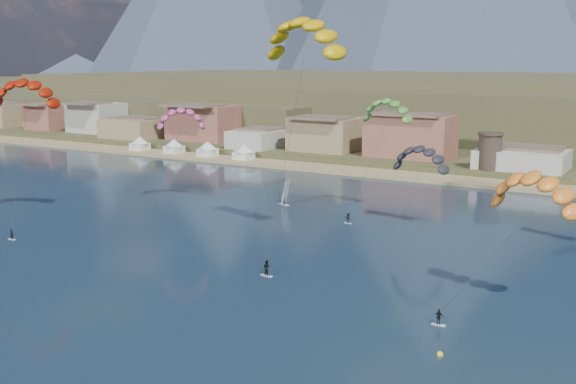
{
  "coord_description": "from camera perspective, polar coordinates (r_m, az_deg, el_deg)",
  "views": [
    {
      "loc": [
        44.4,
        -42.41,
        26.97
      ],
      "look_at": [
        0.0,
        32.0,
        10.0
      ],
      "focal_mm": 42.39,
      "sensor_mm": 36.0,
      "label": 1
    }
  ],
  "objects": [
    {
      "name": "buoy",
      "position": [
        66.16,
        12.63,
        -13.16
      ],
      "size": [
        0.63,
        0.63,
        0.63
      ],
      "color": "#FDF21A",
      "rests_on": "ground"
    },
    {
      "name": "windsurfer",
      "position": [
        127.75,
        -0.3,
        -0.42
      ],
      "size": [
        2.85,
        3.05,
        4.73
      ],
      "color": "silver",
      "rests_on": "ground"
    },
    {
      "name": "distant_kite_pink",
      "position": [
        127.26,
        -8.97,
        6.4
      ],
      "size": [
        9.43,
        8.72,
        19.87
      ],
      "color": "#262626",
      "rests_on": "ground"
    },
    {
      "name": "distant_kite_dark",
      "position": [
        111.35,
        11.07,
        3.11
      ],
      "size": [
        10.15,
        6.34,
        15.49
      ],
      "color": "#262626",
      "rests_on": "ground"
    },
    {
      "name": "kitesurfer_yellow",
      "position": [
        95.39,
        1.39,
        13.2
      ],
      "size": [
        14.06,
        18.1,
        34.36
      ],
      "color": "silver",
      "rests_on": "ground"
    },
    {
      "name": "town",
      "position": [
        185.78,
        3.65,
        5.2
      ],
      "size": [
        400.0,
        24.0,
        12.0
      ],
      "color": "silver",
      "rests_on": "ground"
    },
    {
      "name": "kitesurfer_green",
      "position": [
        118.86,
        8.3,
        7.01
      ],
      "size": [
        9.72,
        12.13,
        21.62
      ],
      "color": "silver",
      "rests_on": "ground"
    },
    {
      "name": "watchtower",
      "position": [
        162.61,
        16.58,
        3.34
      ],
      "size": [
        5.82,
        5.82,
        8.6
      ],
      "color": "#47382D",
      "rests_on": "ground"
    },
    {
      "name": "ground",
      "position": [
        67.06,
        -14.53,
        -13.01
      ],
      "size": [
        2400.0,
        2400.0,
        0.0
      ],
      "primitive_type": "plane",
      "color": "#0E2032",
      "rests_on": "ground"
    },
    {
      "name": "beach_tents",
      "position": [
        192.68,
        -8.24,
        4.03
      ],
      "size": [
        43.4,
        6.4,
        5.0
      ],
      "color": "white",
      "rests_on": "ground"
    },
    {
      "name": "kitesurfer_orange",
      "position": [
        77.27,
        20.01,
        0.51
      ],
      "size": [
        13.11,
        14.0,
        18.21
      ],
      "color": "silver",
      "rests_on": "ground"
    },
    {
      "name": "beach",
      "position": [
        157.2,
        13.96,
        0.96
      ],
      "size": [
        2200.0,
        12.0,
        0.9
      ],
      "color": "tan",
      "rests_on": "ground"
    },
    {
      "name": "kitesurfer_red",
      "position": [
        120.21,
        -21.2,
        8.06
      ],
      "size": [
        13.75,
        14.95,
        25.84
      ],
      "color": "silver",
      "rests_on": "ground"
    }
  ]
}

